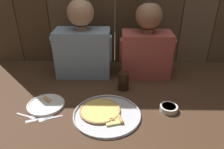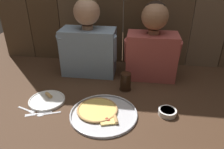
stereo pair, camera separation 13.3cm
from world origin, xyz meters
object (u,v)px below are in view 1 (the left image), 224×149
pizza_tray (105,113)px  diner_right (147,43)px  dipping_bowl (169,108)px  diner_left (82,42)px  dinner_plate (46,104)px  drinking_glass (124,81)px

pizza_tray → diner_right: 0.64m
dipping_bowl → diner_left: (-0.58, 0.47, 0.25)m
pizza_tray → dinner_plate: bearing=168.3°
drinking_glass → dipping_bowl: bearing=-43.0°
pizza_tray → diner_left: bearing=110.2°
dinner_plate → diner_right: 0.84m
pizza_tray → dipping_bowl: bearing=6.8°
diner_right → pizza_tray: bearing=-119.5°
diner_right → drinking_glass: bearing=-128.4°
dipping_bowl → diner_right: size_ratio=0.19×
diner_left → diner_right: (0.48, -0.00, -0.00)m
diner_right → dipping_bowl: bearing=-78.5°
pizza_tray → drinking_glass: (0.12, 0.30, 0.05)m
dinner_plate → drinking_glass: drinking_glass is taller
drinking_glass → diner_right: diner_right is taller
pizza_tray → diner_right: diner_right is taller
pizza_tray → diner_left: diner_left is taller
diner_left → diner_right: 0.48m
diner_left → dipping_bowl: bearing=-39.1°
pizza_tray → dinner_plate: dinner_plate is taller
dinner_plate → diner_right: size_ratio=0.41×
drinking_glass → diner_right: (0.17, 0.22, 0.20)m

